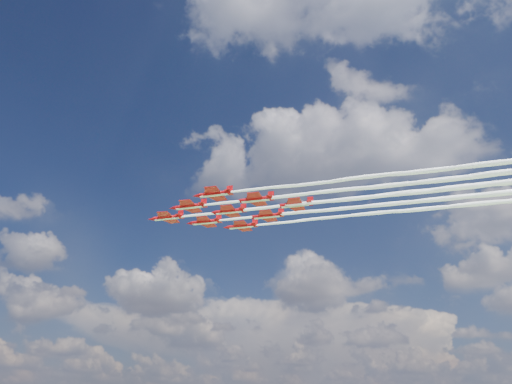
# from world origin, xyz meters

# --- Properties ---
(jet_lead) EXTENTS (121.65, 14.34, 3.05)m
(jet_lead) POSITION_xyz_m (42.35, 3.68, 72.03)
(jet_lead) COLOR #BC0A10
(jet_row2_port) EXTENTS (121.65, 14.34, 3.05)m
(jet_row2_port) POSITION_xyz_m (53.43, -2.58, 72.03)
(jet_row2_port) COLOR #BC0A10
(jet_row2_starb) EXTENTS (121.65, 14.34, 3.05)m
(jet_row2_starb) POSITION_xyz_m (52.44, 11.42, 72.03)
(jet_row2_starb) COLOR #BC0A10
(jet_row3_port) EXTENTS (121.65, 14.34, 3.05)m
(jet_row3_port) POSITION_xyz_m (64.50, -8.84, 72.03)
(jet_row3_port) COLOR #BC0A10
(jet_row3_centre) EXTENTS (121.65, 14.34, 3.05)m
(jet_row3_centre) POSITION_xyz_m (63.52, 5.16, 72.03)
(jet_row3_centre) COLOR #BC0A10
(jet_row3_starb) EXTENTS (121.65, 14.34, 3.05)m
(jet_row3_starb) POSITION_xyz_m (62.54, 19.17, 72.03)
(jet_row3_starb) COLOR #BC0A10
(jet_row4_port) EXTENTS (121.65, 14.34, 3.05)m
(jet_row4_port) POSITION_xyz_m (74.59, -1.09, 72.03)
(jet_row4_port) COLOR #BC0A10
(jet_row4_starb) EXTENTS (121.65, 14.34, 3.05)m
(jet_row4_starb) POSITION_xyz_m (73.61, 12.91, 72.03)
(jet_row4_starb) COLOR #BC0A10
(jet_tail) EXTENTS (121.65, 14.34, 3.05)m
(jet_tail) POSITION_xyz_m (84.68, 6.65, 72.03)
(jet_tail) COLOR #BC0A10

